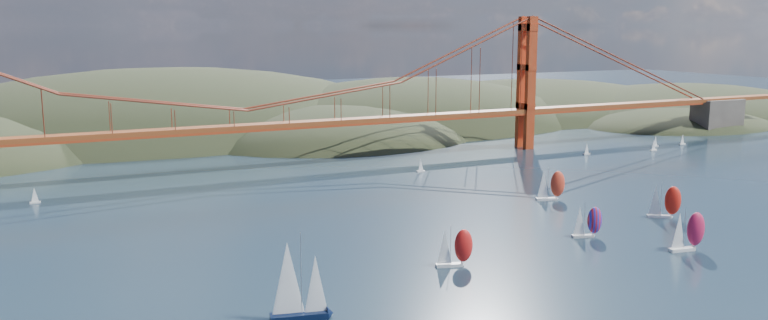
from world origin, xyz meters
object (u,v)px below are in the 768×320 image
(sloop_navy, at_px, (296,282))
(racer_0, at_px, (454,247))
(racer_rwb, at_px, (587,221))
(racer_3, at_px, (550,185))
(racer_1, at_px, (687,231))
(racer_2, at_px, (664,201))

(sloop_navy, relative_size, racer_0, 1.71)
(racer_0, relative_size, racer_rwb, 1.08)
(racer_3, relative_size, racer_rwb, 1.16)
(racer_1, bearing_deg, sloop_navy, -170.46)
(sloop_navy, height_order, racer_1, sloop_navy)
(racer_0, relative_size, racer_3, 0.93)
(racer_3, bearing_deg, racer_2, -46.55)
(racer_0, xyz_separation_m, racer_3, (57.80, 41.54, 0.32))
(racer_0, height_order, racer_rwb, racer_0)
(racer_2, distance_m, racer_rwb, 31.88)
(racer_0, distance_m, racer_rwb, 41.43)
(racer_rwb, bearing_deg, racer_0, -154.75)
(racer_2, xyz_separation_m, racer_3, (-14.57, 30.06, 0.01))
(sloop_navy, xyz_separation_m, racer_2, (112.56, 25.30, -2.32))
(racer_0, relative_size, racer_2, 0.93)
(racer_0, height_order, racer_2, racer_2)
(racer_3, bearing_deg, racer_0, -126.71)
(racer_0, distance_m, racer_3, 71.18)
(racer_3, xyz_separation_m, racer_rwb, (-16.75, -35.97, -0.65))
(racer_1, xyz_separation_m, racer_3, (3.46, 54.68, -0.09))
(racer_1, height_order, racer_2, racer_1)
(sloop_navy, distance_m, racer_3, 112.57)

